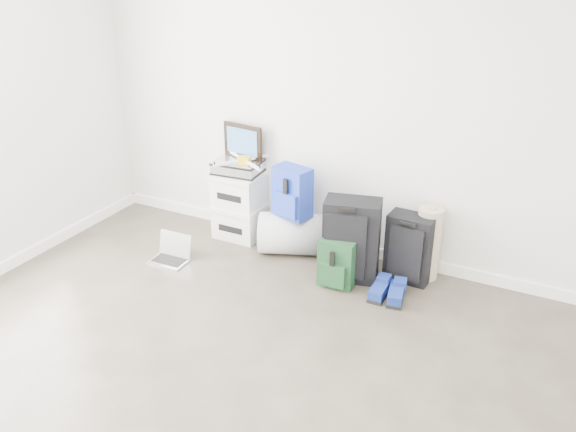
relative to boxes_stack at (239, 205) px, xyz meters
The scene contains 14 objects.
ground 2.49m from the boxes_stack, 70.37° to the right, with size 5.00×5.00×0.00m, color #362E27.
room_envelope 2.83m from the boxes_stack, 70.23° to the right, with size 4.52×5.02×2.71m.
boxes_stack is the anchor object (origin of this frame).
briefcase 0.37m from the boxes_stack, ahead, with size 0.41×0.30×0.12m, color #B2B2B7.
painting 0.59m from the boxes_stack, 90.00° to the left, with size 0.41×0.08×0.31m.
drone 0.46m from the boxes_stack, 14.04° to the right, with size 0.52×0.52×0.05m.
duffel_bag 0.61m from the boxes_stack, ahead, with size 0.37×0.37×0.60m, color gray.
blue_backpack 0.66m from the boxes_stack, ahead, with size 0.35×0.30×0.44m.
large_suitcase 1.23m from the boxes_stack, 11.65° to the right, with size 0.49×0.38×0.69m.
green_backpack 1.23m from the boxes_stack, 19.49° to the right, with size 0.29×0.22×0.40m.
carry_on 1.64m from the boxes_stack, ahead, with size 0.37×0.25×0.57m.
shoes 1.66m from the boxes_stack, 14.25° to the right, with size 0.28×0.31×0.10m.
rolled_rug 1.76m from the boxes_stack, ahead, with size 0.20×0.20×0.62m, color tan.
laptop 0.78m from the boxes_stack, 113.01° to the right, with size 0.33×0.24×0.23m.
Camera 1 is at (1.91, -2.05, 2.59)m, focal length 38.00 mm.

